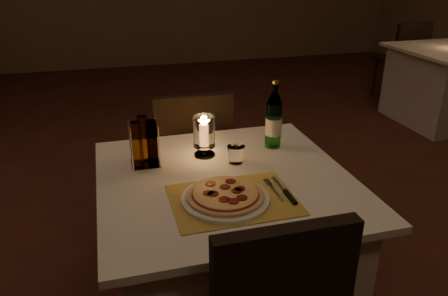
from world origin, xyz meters
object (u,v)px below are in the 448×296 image
object	(u,v)px
chair_far	(191,151)
plate	(225,199)
tumbler	(236,154)
water_bottle	(274,121)
pizza	(225,195)
hurricane_candle	(204,133)
neighbor_table_right	(448,86)
main_table	(225,252)

from	to	relation	value
chair_far	plate	xyz separation A→B (m)	(-0.05, -0.89, 0.20)
tumbler	water_bottle	xyz separation A→B (m)	(0.22, 0.12, 0.09)
pizza	hurricane_candle	bearing A→B (deg)	87.61
plate	hurricane_candle	size ratio (longest dim) A/B	1.73
chair_far	pizza	bearing A→B (deg)	-93.19
tumbler	neighbor_table_right	xyz separation A→B (m)	(2.76, 1.85, -0.40)
pizza	tumbler	xyz separation A→B (m)	(0.13, 0.30, 0.01)
pizza	tumbler	size ratio (longest dim) A/B	3.67
pizza	tumbler	bearing A→B (deg)	66.51
chair_far	tumbler	size ratio (longest dim) A/B	11.79
pizza	neighbor_table_right	size ratio (longest dim) A/B	0.28
main_table	hurricane_candle	bearing A→B (deg)	98.25
tumbler	hurricane_candle	distance (m)	0.17
hurricane_candle	neighbor_table_right	size ratio (longest dim) A/B	0.18
main_table	neighbor_table_right	bearing A→B (deg)	34.67
pizza	main_table	bearing A→B (deg)	74.51
hurricane_candle	neighbor_table_right	bearing A→B (deg)	31.18
water_bottle	pizza	bearing A→B (deg)	-129.36
chair_far	water_bottle	xyz separation A→B (m)	(0.30, -0.47, 0.32)
tumbler	water_bottle	world-z (taller)	water_bottle
chair_far	tumbler	distance (m)	0.64
water_bottle	hurricane_candle	xyz separation A→B (m)	(-0.33, -0.02, -0.02)
chair_far	neighbor_table_right	distance (m)	3.11
tumbler	water_bottle	size ratio (longest dim) A/B	0.24
pizza	tumbler	world-z (taller)	tumbler
plate	neighbor_table_right	distance (m)	3.62
chair_far	water_bottle	size ratio (longest dim) A/B	2.88
pizza	water_bottle	bearing A→B (deg)	50.64
plate	pizza	world-z (taller)	pizza
hurricane_candle	tumbler	bearing A→B (deg)	-43.47
tumbler	water_bottle	distance (m)	0.26
neighbor_table_right	plate	bearing A→B (deg)	-143.42
pizza	neighbor_table_right	world-z (taller)	pizza
main_table	chair_far	size ratio (longest dim) A/B	1.11
main_table	hurricane_candle	world-z (taller)	hurricane_candle
plate	chair_far	bearing A→B (deg)	86.80
chair_far	tumbler	bearing A→B (deg)	-82.32
pizza	neighbor_table_right	distance (m)	3.62
plate	neighbor_table_right	bearing A→B (deg)	36.58
plate	neighbor_table_right	size ratio (longest dim) A/B	0.32
hurricane_candle	neighbor_table_right	world-z (taller)	hurricane_candle
main_table	chair_far	world-z (taller)	chair_far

